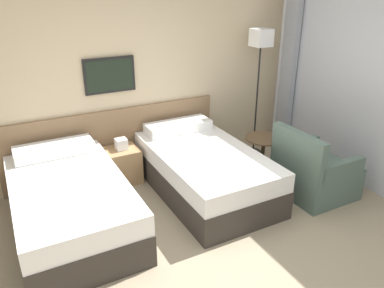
{
  "coord_description": "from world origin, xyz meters",
  "views": [
    {
      "loc": [
        -1.71,
        -2.35,
        2.42
      ],
      "look_at": [
        0.13,
        1.13,
        0.71
      ],
      "focal_mm": 35.0,
      "sensor_mm": 36.0,
      "label": 1
    }
  ],
  "objects": [
    {
      "name": "armchair",
      "position": [
        1.48,
        0.52,
        0.27
      ],
      "size": [
        0.78,
        0.81,
        0.87
      ],
      "rotation": [
        0.0,
        0.0,
        1.57
      ],
      "color": "#4C6056",
      "rests_on": "ground_plane"
    },
    {
      "name": "side_table",
      "position": [
        1.19,
        1.14,
        0.41
      ],
      "size": [
        0.48,
        0.48,
        0.58
      ],
      "color": "brown",
      "rests_on": "ground_plane"
    },
    {
      "name": "ground_plane",
      "position": [
        0.0,
        0.0,
        0.0
      ],
      "size": [
        16.0,
        16.0,
        0.0
      ],
      "primitive_type": "plane",
      "color": "gray"
    },
    {
      "name": "nightstand",
      "position": [
        -0.47,
        1.92,
        0.24
      ],
      "size": [
        0.41,
        0.4,
        0.6
      ],
      "color": "#9E7A51",
      "rests_on": "ground_plane"
    },
    {
      "name": "wall_headboard",
      "position": [
        -0.03,
        2.22,
        1.3
      ],
      "size": [
        10.0,
        0.1,
        2.7
      ],
      "color": "#C6B28E",
      "rests_on": "ground_plane"
    },
    {
      "name": "floor_lamp",
      "position": [
        1.59,
        1.86,
        1.56
      ],
      "size": [
        0.25,
        0.25,
        1.84
      ],
      "color": "black",
      "rests_on": "ground_plane"
    },
    {
      "name": "bed_near_door",
      "position": [
        -1.27,
        1.2,
        0.29
      ],
      "size": [
        1.11,
        1.94,
        0.69
      ],
      "color": "#332D28",
      "rests_on": "ground_plane"
    },
    {
      "name": "bed_near_window",
      "position": [
        0.34,
        1.2,
        0.29
      ],
      "size": [
        1.11,
        1.94,
        0.69
      ],
      "color": "#332D28",
      "rests_on": "ground_plane"
    }
  ]
}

